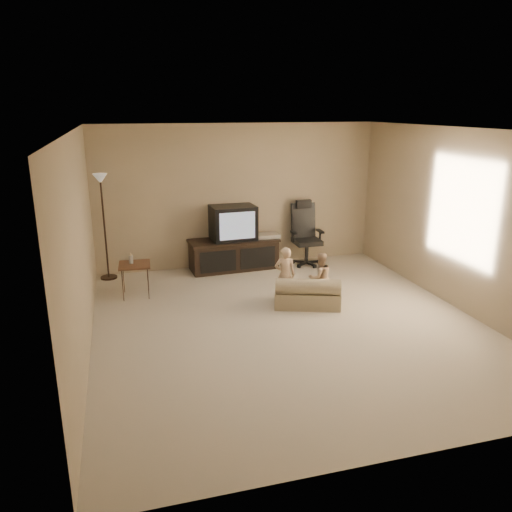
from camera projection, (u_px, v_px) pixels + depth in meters
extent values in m
plane|color=#C4B49C|center=(288.00, 324.00, 6.61)|extent=(5.50, 5.50, 0.00)
plane|color=silver|center=(292.00, 130.00, 5.89)|extent=(5.50, 5.50, 0.00)
plane|color=tan|center=(238.00, 196.00, 8.79)|extent=(5.00, 0.00, 5.00)
plane|color=tan|center=(412.00, 318.00, 3.71)|extent=(5.00, 0.00, 5.00)
plane|color=tan|center=(80.00, 247.00, 5.61)|extent=(0.00, 5.50, 5.50)
plane|color=tan|center=(461.00, 221.00, 6.89)|extent=(0.00, 5.50, 5.50)
cube|color=black|center=(234.00, 256.00, 8.80)|extent=(1.54, 0.63, 0.49)
cube|color=black|center=(234.00, 240.00, 8.72)|extent=(1.58, 0.67, 0.04)
cube|color=black|center=(218.00, 262.00, 8.43)|extent=(0.63, 0.06, 0.37)
cube|color=black|center=(258.00, 258.00, 8.65)|extent=(0.63, 0.06, 0.37)
cube|color=black|center=(233.00, 222.00, 8.64)|extent=(0.78, 0.58, 0.59)
cube|color=white|center=(238.00, 226.00, 8.40)|extent=(0.62, 0.05, 0.46)
cube|color=#B8B8BB|center=(266.00, 235.00, 8.84)|extent=(0.45, 0.33, 0.06)
cylinder|color=black|center=(307.00, 253.00, 9.01)|extent=(0.06, 0.06, 0.37)
cube|color=black|center=(307.00, 241.00, 8.95)|extent=(0.46, 0.46, 0.08)
cube|color=black|center=(303.00, 220.00, 9.05)|extent=(0.44, 0.16, 0.65)
cube|color=black|center=(304.00, 204.00, 8.97)|extent=(0.28, 0.09, 0.15)
cube|color=black|center=(294.00, 233.00, 8.84)|extent=(0.07, 0.26, 0.04)
cube|color=black|center=(320.00, 231.00, 8.96)|extent=(0.07, 0.26, 0.04)
cube|color=brown|center=(134.00, 265.00, 7.45)|extent=(0.48, 0.48, 0.03)
cylinder|color=black|center=(123.00, 285.00, 7.31)|extent=(0.01, 0.01, 0.50)
cylinder|color=black|center=(148.00, 283.00, 7.39)|extent=(0.01, 0.01, 0.50)
cylinder|color=black|center=(124.00, 277.00, 7.66)|extent=(0.01, 0.01, 0.50)
cylinder|color=black|center=(148.00, 276.00, 7.73)|extent=(0.01, 0.01, 0.50)
cylinder|color=beige|center=(131.00, 259.00, 7.45)|extent=(0.06, 0.06, 0.13)
cone|color=beige|center=(131.00, 254.00, 7.43)|extent=(0.05, 0.05, 0.05)
cylinder|color=black|center=(109.00, 277.00, 8.37)|extent=(0.27, 0.27, 0.03)
cylinder|color=black|center=(105.00, 230.00, 8.13)|extent=(0.03, 0.03, 1.65)
cone|color=beige|center=(100.00, 179.00, 7.89)|extent=(0.23, 0.23, 0.16)
cube|color=tan|center=(307.00, 297.00, 7.20)|extent=(1.04, 0.78, 0.24)
cylinder|color=tan|center=(308.00, 287.00, 6.98)|extent=(0.93, 0.51, 0.22)
imported|color=tan|center=(285.00, 275.00, 7.24)|extent=(0.35, 0.29, 0.84)
imported|color=tan|center=(320.00, 277.00, 7.27)|extent=(0.37, 0.22, 0.75)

